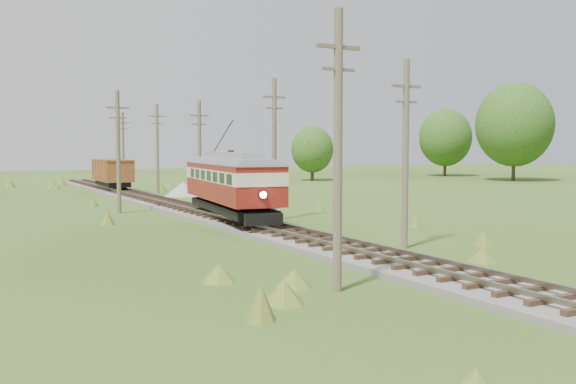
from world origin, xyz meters
TOP-DOWN VIEW (x-y plane):
  - railbed_main at (0.00, 34.00)m, footprint 3.60×96.00m
  - streetcar at (-0.00, 30.52)m, footprint 4.55×12.67m
  - gondola at (0.00, 61.69)m, footprint 3.00×8.59m
  - gravel_pile at (4.88, 53.01)m, footprint 3.67×3.89m
  - utility_pole_r_2 at (3.30, 18.00)m, footprint 1.60×0.30m
  - utility_pole_r_3 at (3.20, 31.00)m, footprint 1.60×0.30m
  - utility_pole_r_4 at (3.00, 44.00)m, footprint 1.60×0.30m
  - utility_pole_r_5 at (3.40, 57.00)m, footprint 1.60×0.30m
  - utility_pole_r_6 at (3.20, 70.00)m, footprint 1.60×0.30m
  - utility_pole_l_a at (-4.20, 12.00)m, footprint 1.60×0.30m
  - utility_pole_l_b at (-4.50, 40.00)m, footprint 1.60×0.30m
  - tree_right_4 at (54.00, 58.00)m, footprint 10.50×10.50m
  - tree_right_5 at (56.00, 74.00)m, footprint 8.40×8.40m
  - tree_mid_b at (30.00, 72.00)m, footprint 5.88×5.88m

SIDE VIEW (x-z plane):
  - railbed_main at x=0.00m, z-range -0.09..0.48m
  - gravel_pile at x=4.88m, z-range -0.04..1.29m
  - gondola at x=0.00m, z-range 0.68..3.50m
  - streetcar at x=0.00m, z-range -0.21..5.53m
  - utility_pole_r_4 at x=3.00m, z-range 0.12..8.52m
  - tree_mid_b at x=30.00m, z-range 0.54..8.12m
  - utility_pole_r_2 at x=3.30m, z-range 0.12..8.72m
  - utility_pole_l_b at x=-4.50m, z-range 0.12..8.72m
  - utility_pole_r_6 at x=3.20m, z-range 0.12..8.82m
  - utility_pole_r_5 at x=3.40m, z-range 0.13..9.03m
  - utility_pole_r_3 at x=3.20m, z-range 0.13..9.13m
  - utility_pole_l_a at x=-4.20m, z-range 0.13..9.13m
  - tree_right_5 at x=56.00m, z-range 0.78..11.60m
  - tree_right_4 at x=54.00m, z-range 0.98..14.51m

